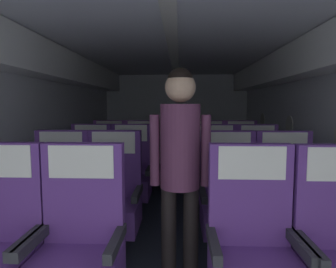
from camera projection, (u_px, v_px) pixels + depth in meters
The scene contains 17 objects.
ground at pixel (173, 218), 3.57m from camera, with size 3.44×7.02×0.02m, color #2D3342.
fuselage_shell at pixel (173, 92), 3.68m from camera, with size 3.32×6.67×2.08m.
seat_a_left_aisle at pixel (78, 252), 1.76m from camera, with size 0.53×0.48×1.11m.
seat_a_right_window at pixel (253, 255), 1.72m from camera, with size 0.53×0.48×1.11m.
seat_b_left_window at pixel (59, 201), 2.70m from camera, with size 0.53×0.48×1.11m.
seat_b_left_aisle at pixel (112, 201), 2.70m from camera, with size 0.53×0.48×1.11m.
seat_b_right_aisle at pixel (286, 203), 2.63m from camera, with size 0.53×0.48×1.11m.
seat_b_right_window at pixel (229, 202), 2.66m from camera, with size 0.53×0.48×1.11m.
seat_c_left_window at pixel (90, 176), 3.66m from camera, with size 0.53×0.48×1.11m.
seat_c_left_aisle at pixel (130, 176), 3.64m from camera, with size 0.53×0.48×1.11m.
seat_c_right_aisle at pixel (258, 178), 3.56m from camera, with size 0.53×0.48×1.11m.
seat_c_right_window at pixel (217, 177), 3.58m from camera, with size 0.53×0.48×1.11m.
seat_d_left_window at pixel (108, 162), 4.59m from camera, with size 0.53×0.48×1.11m.
seat_d_left_aisle at pixel (140, 162), 4.54m from camera, with size 0.53×0.48×1.11m.
seat_d_right_aisle at pixel (241, 163), 4.51m from camera, with size 0.53×0.48×1.11m.
seat_d_right_window at pixel (209, 162), 4.53m from camera, with size 0.53×0.48×1.11m.
flight_attendant at pixel (180, 156), 2.10m from camera, with size 0.43×0.28×1.60m.
Camera 1 is at (0.08, -0.15, 1.34)m, focal length 31.88 mm.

